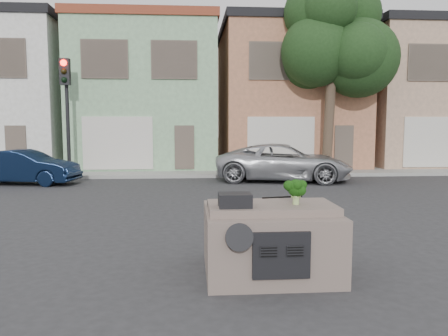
{
  "coord_description": "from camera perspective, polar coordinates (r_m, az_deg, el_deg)",
  "views": [
    {
      "loc": [
        -1.21,
        -9.64,
        2.34
      ],
      "look_at": [
        -0.46,
        0.5,
        1.3
      ],
      "focal_mm": 35.0,
      "sensor_mm": 36.0,
      "label": 1
    }
  ],
  "objects": [
    {
      "name": "townhouse_beige",
      "position": [
        27.32,
        23.75,
        8.37
      ],
      "size": [
        7.2,
        8.2,
        7.55
      ],
      "primitive_type": "cube",
      "color": "tan",
      "rests_on": "ground"
    },
    {
      "name": "traffic_signal",
      "position": [
        19.86,
        -19.82,
        6.11
      ],
      "size": [
        0.4,
        0.4,
        5.1
      ],
      "primitive_type": "cube",
      "color": "black",
      "rests_on": "ground"
    },
    {
      "name": "ground_plane",
      "position": [
        9.99,
        2.84,
        -7.71
      ],
      "size": [
        120.0,
        120.0,
        0.0
      ],
      "primitive_type": "plane",
      "color": "#303033",
      "rests_on": "ground"
    },
    {
      "name": "tree_near",
      "position": [
        20.5,
        13.66,
        11.03
      ],
      "size": [
        4.4,
        4.0,
        8.5
      ],
      "primitive_type": "cube",
      "color": "#1C3917",
      "rests_on": "ground"
    },
    {
      "name": "townhouse_tan",
      "position": [
        24.74,
        8.02,
        9.11
      ],
      "size": [
        7.2,
        8.2,
        7.55
      ],
      "primitive_type": "cube",
      "color": "#B57453",
      "rests_on": "ground"
    },
    {
      "name": "sidewalk",
      "position": [
        20.3,
        -0.81,
        -0.56
      ],
      "size": [
        40.0,
        3.0,
        0.15
      ],
      "primitive_type": "cube",
      "color": "gray",
      "rests_on": "ground"
    },
    {
      "name": "broccoli",
      "position": [
        6.69,
        9.4,
        -3.05
      ],
      "size": [
        0.45,
        0.45,
        0.39
      ],
      "primitive_type": "cube",
      "rotation": [
        0.0,
        0.0,
        3.92
      ],
      "color": "black",
      "rests_on": "car_dashboard"
    },
    {
      "name": "instrument_hump",
      "position": [
        6.42,
        1.44,
        -4.21
      ],
      "size": [
        0.48,
        0.38,
        0.2
      ],
      "primitive_type": "cube",
      "color": "black",
      "rests_on": "car_dashboard"
    },
    {
      "name": "wiper_arm",
      "position": [
        7.28,
        7.63,
        -3.78
      ],
      "size": [
        0.69,
        0.15,
        0.02
      ],
      "primitive_type": "cube",
      "rotation": [
        0.0,
        0.0,
        0.17
      ],
      "color": "black",
      "rests_on": "car_dashboard"
    },
    {
      "name": "car_dashboard",
      "position": [
        6.98,
        5.94,
        -8.97
      ],
      "size": [
        2.0,
        1.8,
        1.12
      ],
      "primitive_type": "cube",
      "color": "#736259",
      "rests_on": "ground"
    },
    {
      "name": "townhouse_white",
      "position": [
        26.09,
        -26.59,
        8.39
      ],
      "size": [
        7.2,
        8.2,
        7.55
      ],
      "primitive_type": "cube",
      "color": "silver",
      "rests_on": "ground"
    },
    {
      "name": "townhouse_mint",
      "position": [
        24.29,
        -9.78,
        9.15
      ],
      "size": [
        7.2,
        8.2,
        7.55
      ],
      "primitive_type": "cube",
      "color": "#8CB88C",
      "rests_on": "ground"
    },
    {
      "name": "silver_pickup",
      "position": [
        18.01,
        7.77,
        -1.68
      ],
      "size": [
        5.87,
        3.6,
        1.52
      ],
      "primitive_type": "imported",
      "rotation": [
        0.0,
        0.0,
        1.36
      ],
      "color": "#ABACB2",
      "rests_on": "ground"
    },
    {
      "name": "navy_sedan",
      "position": [
        18.52,
        -24.47,
        -1.94
      ],
      "size": [
        4.21,
        2.08,
        1.33
      ],
      "primitive_type": "imported",
      "rotation": [
        0.0,
        0.0,
        1.4
      ],
      "color": "black",
      "rests_on": "ground"
    }
  ]
}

